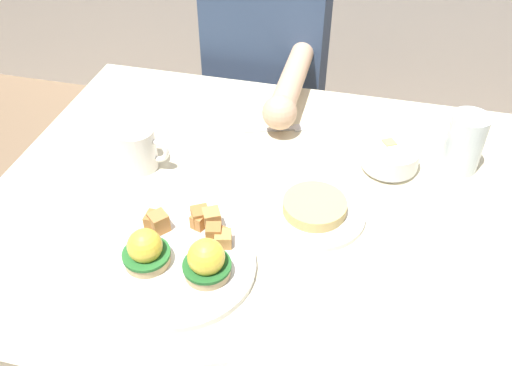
% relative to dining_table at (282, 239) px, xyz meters
% --- Properties ---
extents(dining_table, '(1.20, 0.90, 0.74)m').
position_rel_dining_table_xyz_m(dining_table, '(0.00, 0.00, 0.00)').
color(dining_table, beige).
rests_on(dining_table, ground_plane).
extents(eggs_benedict_plate, '(0.27, 0.27, 0.09)m').
position_rel_dining_table_xyz_m(eggs_benedict_plate, '(-0.14, -0.21, 0.13)').
color(eggs_benedict_plate, white).
rests_on(eggs_benedict_plate, dining_table).
extents(fruit_bowl, '(0.12, 0.12, 0.06)m').
position_rel_dining_table_xyz_m(fruit_bowl, '(0.20, 0.16, 0.14)').
color(fruit_bowl, white).
rests_on(fruit_bowl, dining_table).
extents(coffee_mug, '(0.11, 0.08, 0.09)m').
position_rel_dining_table_xyz_m(coffee_mug, '(-0.32, 0.04, 0.16)').
color(coffee_mug, white).
rests_on(coffee_mug, dining_table).
extents(fork, '(0.15, 0.07, 0.00)m').
position_rel_dining_table_xyz_m(fork, '(-0.06, 0.25, 0.11)').
color(fork, silver).
rests_on(fork, dining_table).
extents(water_glass_near, '(0.08, 0.08, 0.13)m').
position_rel_dining_table_xyz_m(water_glass_near, '(0.34, 0.20, 0.16)').
color(water_glass_near, silver).
rests_on(water_glass_near, dining_table).
extents(side_plate, '(0.20, 0.20, 0.04)m').
position_rel_dining_table_xyz_m(side_plate, '(0.06, -0.02, 0.12)').
color(side_plate, white).
rests_on(side_plate, dining_table).
extents(diner_person, '(0.34, 0.54, 1.14)m').
position_rel_dining_table_xyz_m(diner_person, '(-0.18, 0.60, 0.02)').
color(diner_person, '#33333D').
rests_on(diner_person, ground_plane).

